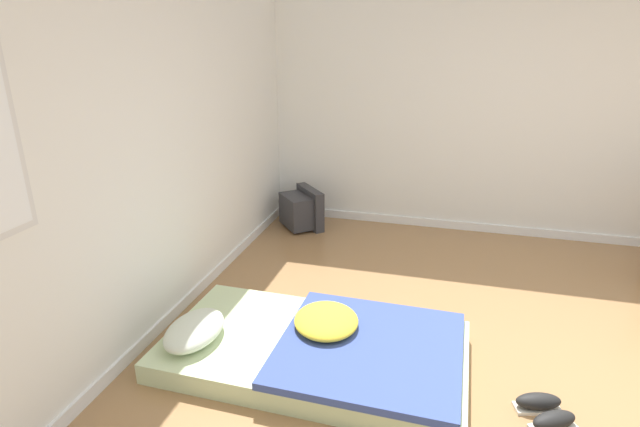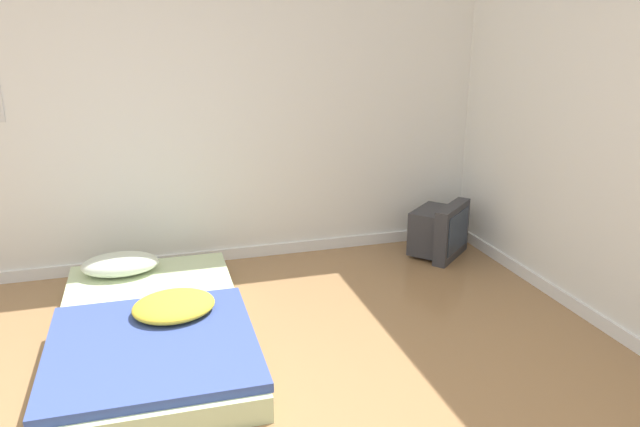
# 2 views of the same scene
# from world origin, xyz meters

# --- Properties ---
(wall_back) EXTENTS (7.91, 0.08, 2.60)m
(wall_back) POSITION_xyz_m (-0.02, 2.74, 1.29)
(wall_back) COLOR white
(wall_back) RESTS_ON ground_plane
(mattress_bed) EXTENTS (1.12, 1.98, 0.29)m
(mattress_bed) POSITION_xyz_m (0.08, 1.53, 0.10)
(mattress_bed) COLOR beige
(mattress_bed) RESTS_ON ground_plane
(crt_tv) EXTENTS (0.57, 0.56, 0.43)m
(crt_tv) POSITION_xyz_m (2.36, 2.32, 0.21)
(crt_tv) COLOR #333338
(crt_tv) RESTS_ON ground_plane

